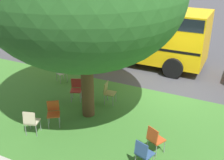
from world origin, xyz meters
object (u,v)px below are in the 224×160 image
(chair_0, at_px, (143,152))
(chair_5, at_px, (53,111))
(chair_2, at_px, (76,88))
(chair_1, at_px, (31,121))
(chair_3, at_px, (155,138))
(chair_4, at_px, (63,71))
(chair_6, at_px, (108,91))
(school_bus, at_px, (109,26))

(chair_0, distance_m, chair_5, 3.52)
(chair_0, distance_m, chair_2, 4.50)
(chair_1, bearing_deg, chair_3, -167.31)
(chair_4, relative_size, chair_6, 1.00)
(chair_1, xyz_separation_m, chair_6, (-1.28, -2.93, 0.00))
(chair_4, height_order, school_bus, school_bus)
(chair_6, bearing_deg, chair_2, 13.54)
(chair_1, bearing_deg, chair_6, -113.57)
(chair_6, bearing_deg, chair_3, 140.84)
(chair_6, bearing_deg, chair_4, -18.00)
(chair_0, relative_size, chair_5, 1.00)
(chair_3, distance_m, chair_5, 3.53)
(chair_0, height_order, chair_3, same)
(chair_4, distance_m, chair_5, 3.54)
(chair_3, bearing_deg, chair_1, 12.69)
(chair_0, bearing_deg, chair_5, -10.67)
(chair_5, distance_m, chair_6, 2.37)
(chair_1, relative_size, school_bus, 0.08)
(chair_2, height_order, chair_4, same)
(chair_1, height_order, chair_3, same)
(chair_0, height_order, school_bus, school_bus)
(chair_1, distance_m, chair_3, 3.92)
(chair_4, bearing_deg, chair_6, 162.00)
(chair_4, xyz_separation_m, chair_5, (-1.79, 3.06, 0.00))
(chair_1, height_order, chair_5, same)
(chair_2, bearing_deg, chair_0, 146.26)
(chair_6, bearing_deg, school_bus, -63.33)
(chair_1, bearing_deg, chair_5, -110.47)
(chair_2, bearing_deg, chair_3, 155.22)
(chair_4, distance_m, school_bus, 4.08)
(chair_2, bearing_deg, chair_1, 89.98)
(chair_2, relative_size, chair_3, 1.00)
(chair_2, xyz_separation_m, chair_5, (-0.29, 1.85, 0.00))
(school_bus, bearing_deg, chair_6, 116.67)
(chair_2, xyz_separation_m, chair_3, (-3.82, 1.76, 0.00))
(chair_1, distance_m, chair_2, 2.63)
(chair_1, height_order, chair_6, same)
(chair_3, bearing_deg, school_bus, -54.18)
(chair_0, xyz_separation_m, school_bus, (4.86, -7.58, 1.24))
(chair_2, height_order, chair_6, same)
(chair_0, relative_size, chair_3, 1.00)
(chair_2, xyz_separation_m, school_bus, (1.12, -5.08, 1.24))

